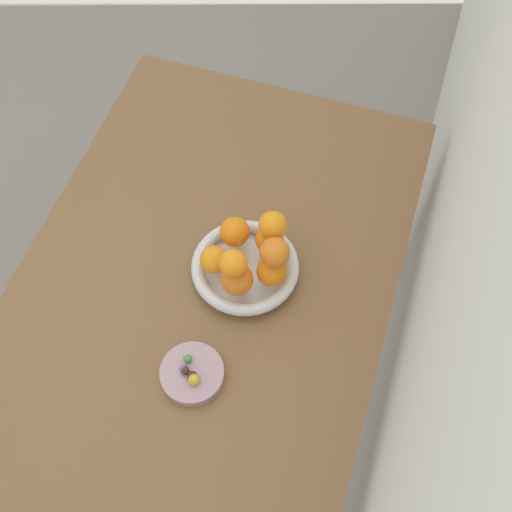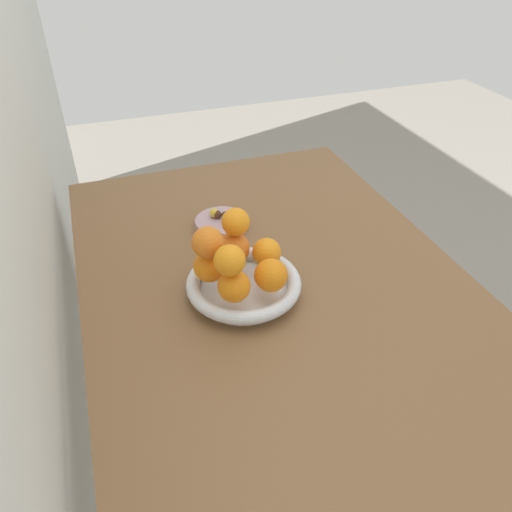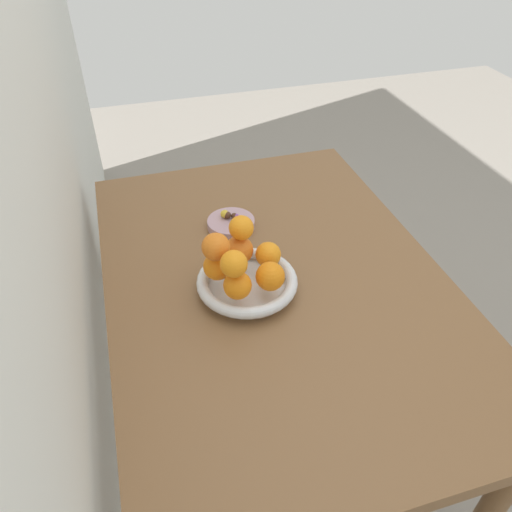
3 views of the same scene
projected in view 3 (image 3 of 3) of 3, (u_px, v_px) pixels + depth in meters
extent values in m
plane|color=gray|center=(270.00, 449.00, 1.60)|extent=(6.00, 6.00, 0.00)
cube|color=brown|center=(275.00, 282.00, 1.15)|extent=(1.10, 0.76, 0.04)
cylinder|color=brown|center=(315.00, 255.00, 1.82)|extent=(0.05, 0.05, 0.70)
cylinder|color=brown|center=(137.00, 288.00, 1.68)|extent=(0.05, 0.05, 0.70)
cylinder|color=silver|center=(247.00, 288.00, 1.10)|extent=(0.18, 0.18, 0.01)
torus|color=silver|center=(247.00, 281.00, 1.09)|extent=(0.22, 0.22, 0.03)
cylinder|color=#B28C99|center=(231.00, 224.00, 1.28)|extent=(0.12, 0.12, 0.02)
sphere|color=orange|center=(217.00, 266.00, 1.06)|extent=(0.06, 0.06, 0.06)
sphere|color=orange|center=(238.00, 285.00, 1.01)|extent=(0.06, 0.06, 0.06)
sphere|color=orange|center=(270.00, 276.00, 1.03)|extent=(0.06, 0.06, 0.06)
sphere|color=orange|center=(269.00, 256.00, 1.09)|extent=(0.06, 0.06, 0.06)
sphere|color=orange|center=(239.00, 250.00, 1.10)|extent=(0.06, 0.06, 0.06)
sphere|color=orange|center=(241.00, 228.00, 1.06)|extent=(0.05, 0.05, 0.05)
sphere|color=orange|center=(234.00, 264.00, 0.98)|extent=(0.06, 0.06, 0.06)
sphere|color=orange|center=(216.00, 247.00, 1.01)|extent=(0.06, 0.06, 0.06)
sphere|color=gold|center=(225.00, 214.00, 1.28)|extent=(0.02, 0.02, 0.02)
sphere|color=#472819|center=(227.00, 215.00, 1.27)|extent=(0.02, 0.02, 0.02)
sphere|color=#4C9947|center=(238.00, 221.00, 1.26)|extent=(0.02, 0.02, 0.02)
sphere|color=#472819|center=(234.00, 216.00, 1.27)|extent=(0.02, 0.02, 0.02)
sphere|color=#8C4C99|center=(236.00, 216.00, 1.27)|extent=(0.01, 0.01, 0.01)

